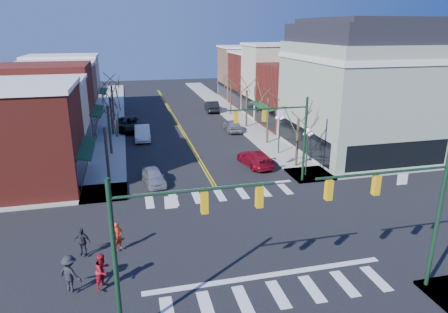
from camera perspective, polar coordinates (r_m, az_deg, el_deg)
ground at (r=25.69m, az=2.67°, el=-10.95°), size 160.00×160.00×0.00m
sidewalk_left at (r=43.38m, az=-16.18°, el=0.70°), size 3.50×70.00×0.15m
sidewalk_right at (r=45.93m, az=6.14°, el=2.26°), size 3.50×70.00×0.15m
bldg_left_brick_a at (r=35.49m, az=-28.05°, el=2.10°), size 10.00×8.50×8.00m
bldg_left_stucco_a at (r=42.89m, az=-25.67°, el=4.52°), size 10.00×7.00×7.50m
bldg_left_brick_b at (r=50.52m, az=-24.05°, el=7.11°), size 10.00×9.00×8.50m
bldg_left_tan at (r=58.61m, az=-22.71°, el=8.22°), size 10.00×7.50×7.80m
bldg_left_stucco_b at (r=66.18m, az=-21.80°, el=9.47°), size 10.00×8.00×8.20m
bldg_right_brick_a at (r=52.82m, az=11.14°, el=8.45°), size 10.00×8.50×8.00m
bldg_right_stucco at (r=59.73m, az=8.07°, el=10.64°), size 10.00×7.00×10.00m
bldg_right_brick_b at (r=66.79m, az=5.65°, el=10.84°), size 10.00×8.00×8.50m
bldg_right_tan at (r=74.31m, az=3.59°, el=11.80°), size 10.00×8.00×9.00m
victorian_corner at (r=43.13m, az=18.84°, el=9.34°), size 12.25×14.25×13.30m
traffic_mast_near_left at (r=16.12m, az=-8.89°, el=-10.80°), size 6.60×0.28×7.20m
traffic_mast_near_right at (r=20.10m, az=24.63°, el=-6.30°), size 6.60×0.28×7.20m
traffic_mast_far_right at (r=32.27m, az=8.57°, el=3.94°), size 6.60×0.28×7.20m
lamppost_corner at (r=34.74m, az=11.82°, el=1.78°), size 0.36×0.36×4.33m
lamppost_midblock at (r=40.50m, az=7.92°, el=4.28°), size 0.36×0.36×4.33m
tree_left_a at (r=34.10m, az=-16.36°, el=0.09°), size 0.24×0.24×4.76m
tree_left_b at (r=41.77m, az=-16.03°, el=3.54°), size 0.24×0.24×5.04m
tree_left_c at (r=49.62m, az=-15.76°, el=5.48°), size 0.24×0.24×4.55m
tree_left_d at (r=57.44m, az=-15.60°, el=7.30°), size 0.24×0.24×4.90m
tree_right_a at (r=37.18m, az=10.41°, el=1.88°), size 0.24×0.24×4.62m
tree_right_b at (r=44.29m, az=6.25°, el=5.03°), size 0.24×0.24×5.18m
tree_right_c at (r=51.74m, az=3.23°, el=6.78°), size 0.24×0.24×4.83m
tree_right_d at (r=59.30m, az=0.97°, el=8.31°), size 0.24×0.24×4.97m
car_left_near at (r=33.56m, az=-10.03°, el=-2.82°), size 2.07×4.08×1.33m
car_left_mid at (r=47.13m, az=-11.58°, el=3.33°), size 1.84×4.96×1.62m
car_left_far at (r=51.82m, az=-13.37°, el=4.53°), size 2.83×5.96×1.64m
car_right_near at (r=37.50m, az=4.46°, el=-0.27°), size 2.68×5.21×1.44m
car_right_mid at (r=49.99m, az=1.20°, el=4.46°), size 1.96×4.49×1.51m
car_right_far at (r=62.09m, az=-1.74°, el=7.18°), size 2.03×5.09×1.65m
pedestrian_red_a at (r=24.16m, az=-14.93°, el=-10.94°), size 0.73×0.67×1.66m
pedestrian_red_b at (r=21.13m, az=-16.93°, el=-15.34°), size 1.09×1.15×1.86m
pedestrian_dark_a at (r=24.22m, az=-19.62°, el=-11.37°), size 1.04×0.69×1.64m
pedestrian_dark_b at (r=21.37m, az=-21.14°, el=-15.32°), size 1.42×1.31×1.92m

